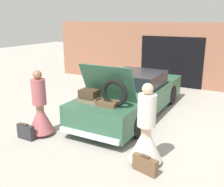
# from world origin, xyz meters

# --- Properties ---
(ground_plane) EXTENTS (40.00, 40.00, 0.00)m
(ground_plane) POSITION_xyz_m (0.00, 0.00, 0.00)
(ground_plane) COLOR #ADA89E
(garage_wall_back) EXTENTS (12.00, 0.14, 2.80)m
(garage_wall_back) POSITION_xyz_m (0.00, 4.16, 1.39)
(garage_wall_back) COLOR #9E664C
(garage_wall_back) RESTS_ON ground_plane
(car) EXTENTS (1.79, 5.14, 1.84)m
(car) POSITION_xyz_m (0.00, -0.01, 0.61)
(car) COLOR #336047
(car) RESTS_ON ground_plane
(person_left) EXTENTS (0.68, 0.68, 1.72)m
(person_left) POSITION_xyz_m (-1.47, -2.59, 0.61)
(person_left) COLOR #997051
(person_left) RESTS_ON ground_plane
(person_right) EXTENTS (0.72, 0.72, 1.74)m
(person_right) POSITION_xyz_m (1.47, -2.62, 0.62)
(person_right) COLOR beige
(person_right) RESTS_ON ground_plane
(suitcase_beside_left_person) EXTENTS (0.50, 0.13, 0.41)m
(suitcase_beside_left_person) POSITION_xyz_m (-1.61, -3.00, 0.19)
(suitcase_beside_left_person) COLOR #2D2D33
(suitcase_beside_left_person) RESTS_ON ground_plane
(suitcase_beside_right_person) EXTENTS (0.56, 0.26, 0.37)m
(suitcase_beside_right_person) POSITION_xyz_m (1.60, -2.97, 0.17)
(suitcase_beside_right_person) COLOR brown
(suitcase_beside_right_person) RESTS_ON ground_plane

